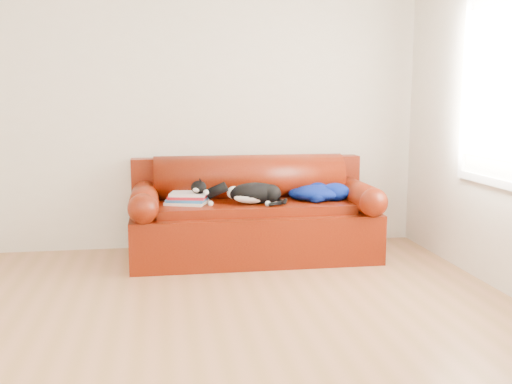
{
  "coord_description": "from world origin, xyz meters",
  "views": [
    {
      "loc": [
        -0.16,
        -3.56,
        1.39
      ],
      "look_at": [
        0.62,
        1.35,
        0.6
      ],
      "focal_mm": 42.0,
      "sensor_mm": 36.0,
      "label": 1
    }
  ],
  "objects_px": {
    "cat": "(254,194)",
    "blanket": "(318,192)",
    "sofa_base": "(253,231)",
    "book_stack": "(188,198)"
  },
  "relations": [
    {
      "from": "book_stack",
      "to": "cat",
      "type": "bearing_deg",
      "value": -8.46
    },
    {
      "from": "sofa_base",
      "to": "blanket",
      "type": "height_order",
      "value": "blanket"
    },
    {
      "from": "sofa_base",
      "to": "blanket",
      "type": "xyz_separation_m",
      "value": [
        0.57,
        -0.02,
        0.33
      ]
    },
    {
      "from": "sofa_base",
      "to": "book_stack",
      "type": "relative_size",
      "value": 5.37
    },
    {
      "from": "sofa_base",
      "to": "blanket",
      "type": "relative_size",
      "value": 3.87
    },
    {
      "from": "cat",
      "to": "book_stack",
      "type": "bearing_deg",
      "value": -171.79
    },
    {
      "from": "book_stack",
      "to": "blanket",
      "type": "relative_size",
      "value": 0.72
    },
    {
      "from": "book_stack",
      "to": "cat",
      "type": "height_order",
      "value": "cat"
    },
    {
      "from": "blanket",
      "to": "sofa_base",
      "type": "bearing_deg",
      "value": 178.32
    },
    {
      "from": "cat",
      "to": "blanket",
      "type": "distance_m",
      "value": 0.6
    }
  ]
}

